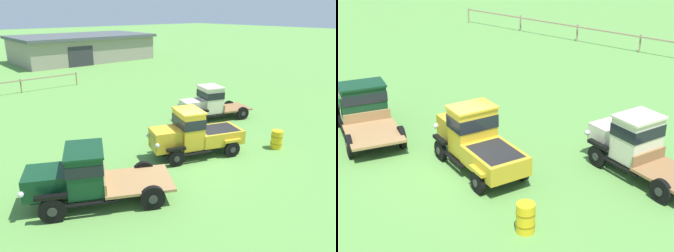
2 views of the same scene
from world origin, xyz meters
The scene contains 6 objects.
ground_plane centered at (0.00, 0.00, 0.00)m, with size 240.00×240.00×0.00m, color #5B9342.
paddock_fence centered at (-6.87, 18.60, 0.90)m, with size 19.69×0.50×1.18m.
vintage_truck_foreground_near centered at (-5.61, 0.01, 1.10)m, with size 5.44×4.00×2.09m.
vintage_truck_second_in_line centered at (0.26, 0.46, 1.10)m, with size 4.72×3.04×2.29m.
vintage_truck_midrow_center centered at (4.74, 3.72, 1.12)m, with size 4.84×2.97×2.15m.
oil_drum_beside_row centered at (4.02, -1.65, 0.47)m, with size 0.59×0.59×0.93m.
Camera 2 is at (11.42, -11.80, 8.77)m, focal length 55.00 mm.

